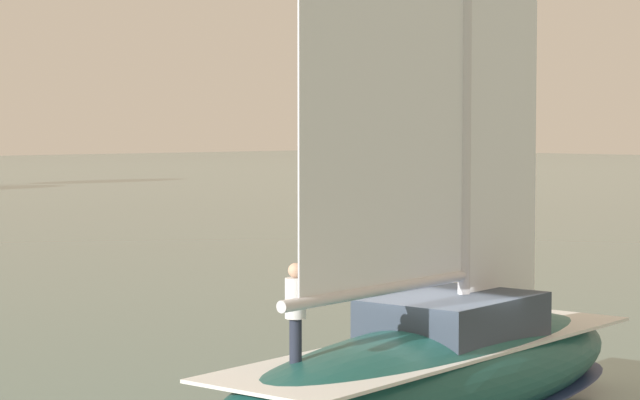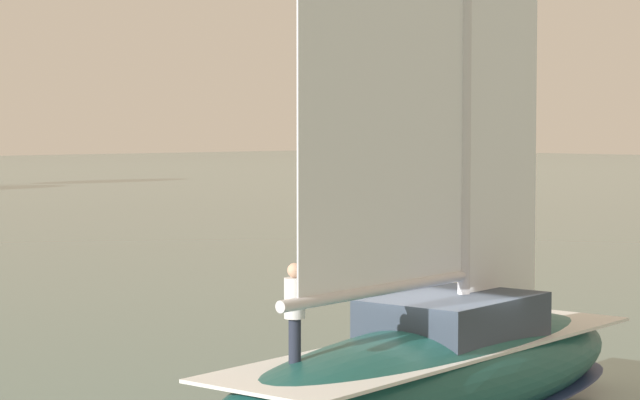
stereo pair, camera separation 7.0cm
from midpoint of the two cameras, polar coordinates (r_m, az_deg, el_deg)
The scene contains 1 object.
sailboat_main at distance 22.72m, azimuth 5.42°, elevation -7.43°, with size 12.04×4.75×16.09m.
Camera 2 is at (-16.90, -14.55, 5.49)m, focal length 70.00 mm.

